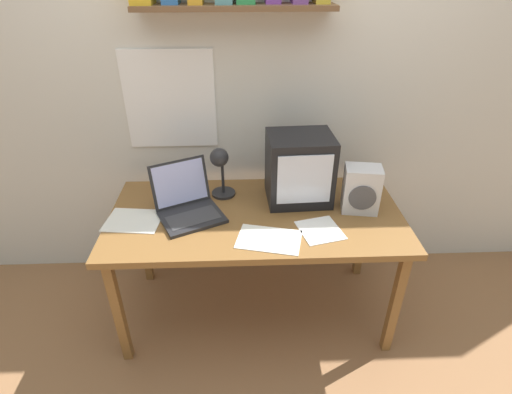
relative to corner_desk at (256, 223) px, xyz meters
The scene contains 11 objects.
ground_plane 0.65m from the corner_desk, ahead, with size 12.00×12.00×0.00m, color #946742.
back_wall 0.84m from the corner_desk, 90.49° to the left, with size 5.60×0.24×2.60m.
corner_desk is the anchor object (origin of this frame).
crt_monitor 0.37m from the corner_desk, 31.17° to the left, with size 0.35×0.30×0.37m.
laptop 0.38m from the corner_desk, behind, with size 0.41×0.41×0.25m.
desk_lamp 0.36m from the corner_desk, 139.00° to the left, with size 0.13×0.17×0.31m.
juice_glass 0.55m from the corner_desk, 157.02° to the left, with size 0.07×0.07×0.15m.
space_heater 0.57m from the corner_desk, ahead, with size 0.20×0.16×0.25m.
open_notebook 0.24m from the corner_desk, 76.95° to the right, with size 0.34×0.26×0.00m.
loose_paper_near_monitor 0.36m from the corner_desk, 28.18° to the right, with size 0.24×0.25×0.00m.
printed_handout 0.63m from the corner_desk, behind, with size 0.30×0.24×0.00m.
Camera 1 is at (-0.07, -1.74, 1.86)m, focal length 28.00 mm.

